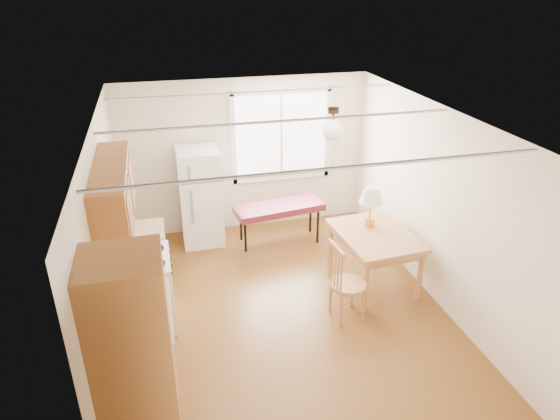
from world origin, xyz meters
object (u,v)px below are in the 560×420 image
object	(u,v)px
refrigerator	(201,197)
chair	(341,277)
dining_table	(375,240)
bench	(279,209)

from	to	relation	value
refrigerator	chair	size ratio (longest dim) A/B	1.50
dining_table	chair	bearing A→B (deg)	-142.50
refrigerator	chair	xyz separation A→B (m)	(1.43, -2.43, -0.18)
bench	chair	bearing A→B (deg)	-91.36
refrigerator	bench	world-z (taller)	refrigerator
bench	chair	distance (m)	2.12
bench	dining_table	bearing A→B (deg)	-65.19
dining_table	chair	world-z (taller)	chair
dining_table	chair	size ratio (longest dim) A/B	1.27
chair	refrigerator	bearing A→B (deg)	115.44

